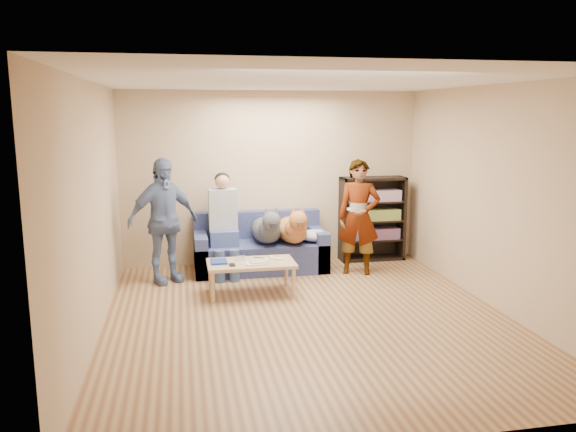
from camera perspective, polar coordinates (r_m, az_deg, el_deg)
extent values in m
plane|color=brown|center=(6.42, 2.05, -10.30)|extent=(5.00, 5.00, 0.00)
plane|color=white|center=(6.02, 2.22, 13.55)|extent=(5.00, 5.00, 0.00)
plane|color=tan|center=(8.52, -1.65, 3.88)|extent=(4.50, 0.00, 4.50)
plane|color=tan|center=(3.74, 10.79, -4.82)|extent=(4.50, 0.00, 4.50)
plane|color=tan|center=(6.00, -19.30, 0.51)|extent=(0.00, 5.00, 5.00)
plane|color=tan|center=(6.94, 20.56, 1.71)|extent=(0.00, 5.00, 5.00)
ellipsoid|color=#B5B5BA|center=(8.19, 2.75, -1.99)|extent=(0.47, 0.40, 0.16)
imported|color=gray|center=(8.01, 7.19, -0.12)|extent=(0.69, 0.57, 1.63)
imported|color=#697DA9|center=(7.70, -12.59, -0.47)|extent=(1.07, 0.82, 1.70)
cube|color=white|center=(7.73, 6.26, 0.67)|extent=(0.04, 0.11, 0.03)
cube|color=navy|center=(7.13, -7.03, -4.61)|extent=(0.20, 0.26, 0.03)
cube|color=beige|center=(7.03, -3.27, -4.81)|extent=(0.26, 0.20, 0.02)
cube|color=#AA9F88|center=(7.05, -3.05, -4.65)|extent=(0.22, 0.17, 0.01)
cube|color=silver|center=(7.21, -4.85, -4.28)|extent=(0.11, 0.06, 0.05)
cube|color=white|center=(7.25, -1.67, -4.26)|extent=(0.04, 0.13, 0.03)
cube|color=white|center=(7.18, -0.94, -4.39)|extent=(0.09, 0.06, 0.03)
cylinder|color=silver|center=(7.12, -2.16, -4.57)|extent=(0.07, 0.07, 0.02)
cylinder|color=silver|center=(7.20, -2.25, -4.40)|extent=(0.07, 0.07, 0.02)
cylinder|color=#BF6C1B|center=(6.96, -3.78, -4.99)|extent=(0.13, 0.06, 0.01)
cylinder|color=black|center=(7.30, -3.02, -4.24)|extent=(0.13, 0.08, 0.01)
cube|color=black|center=(6.98, -5.70, -4.96)|extent=(0.07, 0.12, 0.02)
cube|color=#515B93|center=(8.24, -2.83, -4.07)|extent=(1.90, 0.85, 0.42)
cube|color=#515B93|center=(8.47, -3.17, -0.83)|extent=(1.90, 0.18, 0.40)
cube|color=#515B93|center=(8.15, -8.85, -3.77)|extent=(0.18, 0.85, 0.58)
cube|color=#515B93|center=(8.38, 3.01, -3.26)|extent=(0.18, 0.85, 0.58)
cube|color=#445B97|center=(8.03, -6.52, -2.16)|extent=(0.40, 0.38, 0.22)
cylinder|color=#3A4F80|center=(7.70, -6.97, -5.18)|extent=(0.14, 0.14, 0.47)
cylinder|color=#456198|center=(7.71, -5.48, -5.12)|extent=(0.14, 0.14, 0.47)
cube|color=#AEADB2|center=(8.06, -6.63, 0.70)|extent=(0.40, 0.24, 0.58)
sphere|color=tan|center=(8.00, -6.69, 3.53)|extent=(0.21, 0.21, 0.21)
ellipsoid|color=black|center=(8.03, -6.71, 3.76)|extent=(0.22, 0.22, 0.19)
ellipsoid|color=#4A4E53|center=(8.14, -2.25, -1.42)|extent=(0.41, 0.86, 0.36)
sphere|color=#4E5058|center=(7.81, -1.90, -1.30)|extent=(0.31, 0.31, 0.31)
sphere|color=#52565D|center=(7.61, -1.70, -0.50)|extent=(0.25, 0.25, 0.25)
cube|color=black|center=(7.50, -1.54, -0.95)|extent=(0.08, 0.12, 0.07)
cone|color=#51565C|center=(7.60, -2.25, 0.49)|extent=(0.08, 0.08, 0.12)
cone|color=#474A50|center=(7.63, -1.22, 0.53)|extent=(0.08, 0.08, 0.12)
cylinder|color=#4A4C54|center=(8.56, -2.68, -1.08)|extent=(0.05, 0.28, 0.17)
ellipsoid|color=#B57837|center=(8.14, 0.36, -1.41)|extent=(0.42, 0.87, 0.36)
sphere|color=#BD5C39|center=(7.84, 0.79, -1.25)|extent=(0.31, 0.31, 0.31)
sphere|color=#C77F3C|center=(7.65, 1.04, -0.43)|extent=(0.25, 0.25, 0.25)
cube|color=#532F1C|center=(7.55, 1.22, -0.86)|extent=(0.08, 0.12, 0.07)
cone|color=#AB6734|center=(7.64, 0.54, 0.57)|extent=(0.08, 0.08, 0.12)
cone|color=#BE633A|center=(7.67, 1.47, 0.60)|extent=(0.08, 0.08, 0.12)
cylinder|color=#AE7635|center=(8.52, -0.15, -1.12)|extent=(0.05, 0.28, 0.17)
cube|color=#D2B981|center=(7.12, -3.77, -4.83)|extent=(1.10, 0.60, 0.04)
cylinder|color=tan|center=(6.90, -7.65, -7.22)|extent=(0.05, 0.05, 0.38)
cylinder|color=#D7B184|center=(7.02, 0.58, -6.82)|extent=(0.05, 0.05, 0.38)
cylinder|color=tan|center=(7.38, -7.87, -6.06)|extent=(0.05, 0.05, 0.38)
cylinder|color=tan|center=(7.49, -0.18, -5.70)|extent=(0.05, 0.05, 0.38)
cube|color=black|center=(8.68, 5.55, -0.39)|extent=(0.04, 0.34, 1.30)
cube|color=black|center=(8.99, 11.43, -0.17)|extent=(0.04, 0.34, 1.30)
cube|color=black|center=(8.73, 8.66, 3.79)|extent=(1.00, 0.34, 0.04)
cube|color=black|center=(8.96, 8.43, -4.24)|extent=(1.00, 0.34, 0.04)
cube|color=black|center=(8.97, 8.21, -0.09)|extent=(1.00, 0.02, 1.30)
cube|color=black|center=(8.89, 8.49, -2.37)|extent=(0.94, 0.32, 0.03)
cube|color=black|center=(8.83, 8.54, -0.47)|extent=(0.94, 0.32, 0.02)
cube|color=black|center=(8.78, 8.59, 1.45)|extent=(0.94, 0.32, 0.02)
cube|color=#B23333|center=(8.85, 8.55, -1.78)|extent=(0.84, 0.24, 0.17)
cube|color=gold|center=(8.79, 8.60, 0.13)|extent=(0.84, 0.24, 0.17)
cube|color=#994C99|center=(8.74, 8.65, 2.07)|extent=(0.84, 0.24, 0.17)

